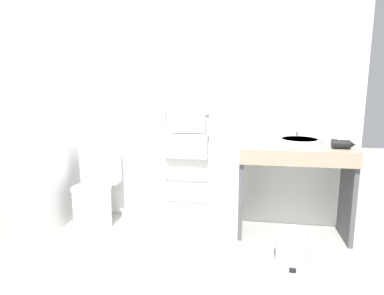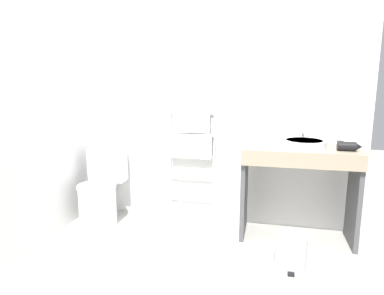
# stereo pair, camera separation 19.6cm
# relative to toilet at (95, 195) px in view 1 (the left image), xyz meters

# --- Properties ---
(wall_back) EXTENTS (3.01, 0.12, 2.69)m
(wall_back) POSITION_rel_toilet_xyz_m (1.08, 0.39, 1.03)
(wall_back) COLOR white
(wall_back) RESTS_ON ground_plane
(wall_side) EXTENTS (0.12, 2.22, 2.69)m
(wall_side) POSITION_rel_toilet_xyz_m (-0.36, -0.42, 1.03)
(wall_side) COLOR white
(wall_side) RESTS_ON ground_plane
(toilet) EXTENTS (0.39, 0.54, 0.75)m
(toilet) POSITION_rel_toilet_xyz_m (0.00, 0.00, 0.00)
(toilet) COLOR white
(toilet) RESTS_ON ground_plane
(towel_radiator) EXTENTS (0.50, 0.06, 1.19)m
(towel_radiator) POSITION_rel_toilet_xyz_m (0.90, 0.28, 0.52)
(towel_radiator) COLOR white
(towel_radiator) RESTS_ON ground_plane
(vanity_counter) EXTENTS (1.01, 0.50, 0.87)m
(vanity_counter) POSITION_rel_toilet_xyz_m (1.94, 0.06, 0.28)
(vanity_counter) COLOR gray
(vanity_counter) RESTS_ON ground_plane
(sink_basin) EXTENTS (0.39, 0.39, 0.06)m
(sink_basin) POSITION_rel_toilet_xyz_m (1.98, 0.11, 0.59)
(sink_basin) COLOR white
(sink_basin) RESTS_ON vanity_counter
(faucet) EXTENTS (0.02, 0.10, 0.12)m
(faucet) POSITION_rel_toilet_xyz_m (1.98, 0.27, 0.63)
(faucet) COLOR silver
(faucet) RESTS_ON vanity_counter
(cup_near_wall) EXTENTS (0.08, 0.08, 0.10)m
(cup_near_wall) POSITION_rel_toilet_xyz_m (1.56, 0.24, 0.61)
(cup_near_wall) COLOR white
(cup_near_wall) RESTS_ON vanity_counter
(cup_near_edge) EXTENTS (0.08, 0.08, 0.10)m
(cup_near_edge) POSITION_rel_toilet_xyz_m (1.65, 0.18, 0.61)
(cup_near_edge) COLOR white
(cup_near_edge) RESTS_ON vanity_counter
(hair_dryer) EXTENTS (0.20, 0.17, 0.08)m
(hair_dryer) POSITION_rel_toilet_xyz_m (2.32, -0.00, 0.60)
(hair_dryer) COLOR black
(hair_dryer) RESTS_ON vanity_counter
(trash_bin) EXTENTS (0.24, 0.27, 0.33)m
(trash_bin) POSITION_rel_toilet_xyz_m (1.88, -0.47, -0.17)
(trash_bin) COLOR silver
(trash_bin) RESTS_ON ground_plane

